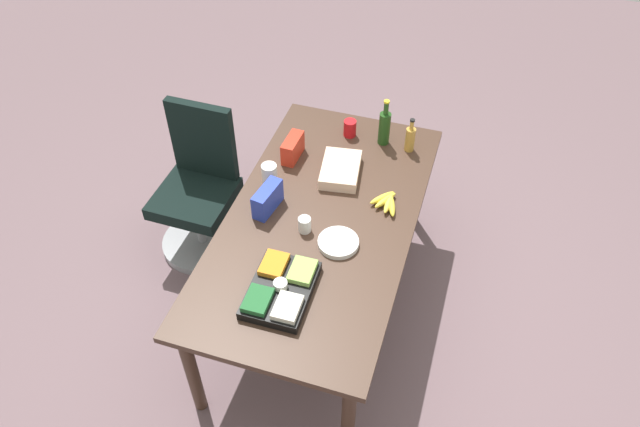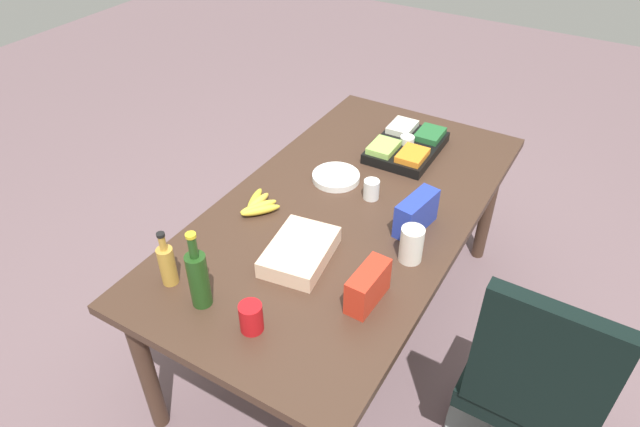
{
  "view_description": "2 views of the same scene",
  "coord_description": "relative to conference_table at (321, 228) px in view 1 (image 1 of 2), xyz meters",
  "views": [
    {
      "loc": [
        2.24,
        0.71,
        3.2
      ],
      "look_at": [
        0.04,
        0.01,
        0.85
      ],
      "focal_mm": 34.2,
      "sensor_mm": 36.0,
      "label": 1
    },
    {
      "loc": [
        -1.73,
        -0.89,
        2.22
      ],
      "look_at": [
        -0.14,
        0.06,
        0.8
      ],
      "focal_mm": 31.35,
      "sensor_mm": 36.0,
      "label": 2
    }
  ],
  "objects": [
    {
      "name": "banana_bunch",
      "position": [
        -0.21,
        0.32,
        0.1
      ],
      "size": [
        0.21,
        0.18,
        0.04
      ],
      "color": "yellow",
      "rests_on": "conference_table"
    },
    {
      "name": "paper_cup",
      "position": [
        0.11,
        -0.06,
        0.12
      ],
      "size": [
        0.08,
        0.08,
        0.09
      ],
      "primitive_type": "cylinder",
      "rotation": [
        0.0,
        0.0,
        -0.18
      ],
      "color": "white",
      "rests_on": "conference_table"
    },
    {
      "name": "red_solo_cup",
      "position": [
        -0.76,
        -0.05,
        0.13
      ],
      "size": [
        0.08,
        0.08,
        0.11
      ],
      "primitive_type": "cylinder",
      "rotation": [
        0.0,
        0.0,
        -0.05
      ],
      "color": "red",
      "rests_on": "conference_table"
    },
    {
      "name": "office_chair",
      "position": [
        -0.27,
        -0.93,
        -0.29
      ],
      "size": [
        0.56,
        0.56,
        1.04
      ],
      "color": "gray",
      "rests_on": "ground"
    },
    {
      "name": "sheet_cake",
      "position": [
        -0.39,
        0.0,
        0.11
      ],
      "size": [
        0.35,
        0.26,
        0.07
      ],
      "primitive_type": "cube",
      "rotation": [
        0.0,
        0.0,
        0.15
      ],
      "color": "beige",
      "rests_on": "conference_table"
    },
    {
      "name": "dressing_bottle",
      "position": [
        -0.74,
        0.34,
        0.17
      ],
      "size": [
        0.07,
        0.07,
        0.23
      ],
      "color": "gold",
      "rests_on": "conference_table"
    },
    {
      "name": "wine_bottle",
      "position": [
        -0.76,
        0.17,
        0.2
      ],
      "size": [
        0.08,
        0.08,
        0.32
      ],
      "color": "#204718",
      "rests_on": "conference_table"
    },
    {
      "name": "mayo_jar",
      "position": [
        -0.17,
        -0.37,
        0.15
      ],
      "size": [
        0.09,
        0.09,
        0.15
      ],
      "primitive_type": "cylinder",
      "rotation": [
        0.0,
        0.0,
        -0.02
      ],
      "color": "white",
      "rests_on": "conference_table"
    },
    {
      "name": "veggie_tray",
      "position": [
        0.55,
        -0.03,
        0.11
      ],
      "size": [
        0.43,
        0.31,
        0.09
      ],
      "color": "black",
      "rests_on": "conference_table"
    },
    {
      "name": "chip_bag_blue",
      "position": [
        0.02,
        -0.31,
        0.15
      ],
      "size": [
        0.23,
        0.11,
        0.15
      ],
      "primitive_type": "cube",
      "rotation": [
        0.0,
        0.0,
        -0.16
      ],
      "color": "#263CB1",
      "rests_on": "conference_table"
    },
    {
      "name": "chip_bag_red",
      "position": [
        -0.45,
        -0.32,
        0.15
      ],
      "size": [
        0.2,
        0.09,
        0.14
      ],
      "primitive_type": "cube",
      "rotation": [
        0.0,
        0.0,
        -0.04
      ],
      "color": "red",
      "rests_on": "conference_table"
    },
    {
      "name": "ground_plane",
      "position": [
        0.0,
        0.0,
        -0.69
      ],
      "size": [
        10.0,
        10.0,
        0.0
      ],
      "primitive_type": "plane",
      "color": "#725A5F"
    },
    {
      "name": "conference_table",
      "position": [
        0.0,
        0.0,
        0.0
      ],
      "size": [
        1.96,
        1.03,
        0.77
      ],
      "color": "#432C20",
      "rests_on": "ground"
    },
    {
      "name": "paper_plate_stack",
      "position": [
        0.16,
        0.15,
        0.09
      ],
      "size": [
        0.27,
        0.27,
        0.03
      ],
      "primitive_type": "cylinder",
      "rotation": [
        0.0,
        0.0,
        -0.28
      ],
      "color": "white",
      "rests_on": "conference_table"
    }
  ]
}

